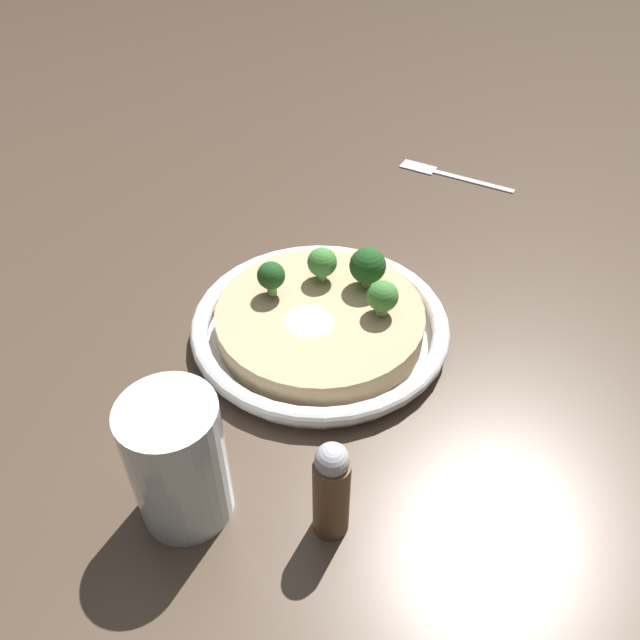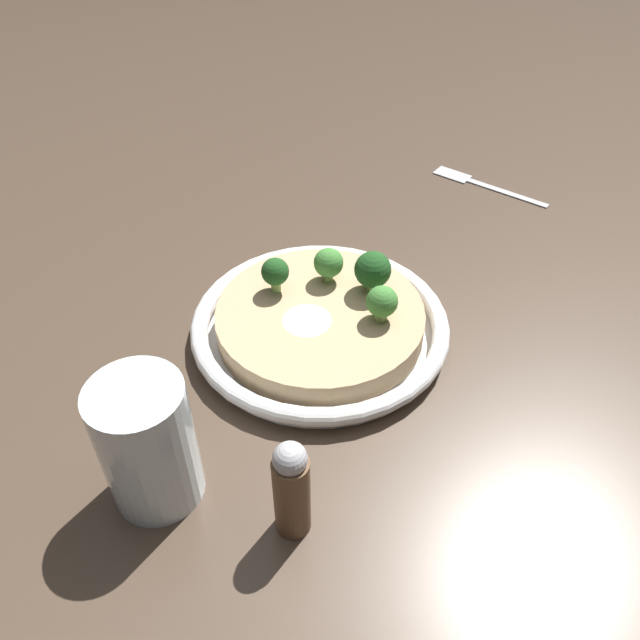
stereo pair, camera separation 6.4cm
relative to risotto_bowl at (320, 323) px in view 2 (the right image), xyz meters
name	(u,v)px [view 2 (the right image)]	position (x,y,z in m)	size (l,w,h in m)	color
ground_plane	(320,335)	(0.00, 0.00, -0.02)	(6.00, 6.00, 0.00)	#47382B
risotto_bowl	(320,323)	(0.00, 0.00, 0.00)	(0.27, 0.27, 0.04)	white
cheese_sprinkle	(310,318)	(0.00, 0.02, 0.02)	(0.05, 0.05, 0.01)	white
broccoli_left	(382,302)	(-0.06, -0.03, 0.04)	(0.03, 0.03, 0.04)	#84A856
broccoli_front	(329,263)	(0.02, -0.04, 0.04)	(0.03, 0.03, 0.04)	#84A856
broccoli_right	(275,273)	(0.06, 0.01, 0.04)	(0.03, 0.03, 0.04)	#84A856
broccoli_front_left	(373,270)	(-0.02, -0.06, 0.04)	(0.04, 0.04, 0.05)	#759E4C
drinking_glass	(148,444)	(-0.02, 0.23, 0.04)	(0.07, 0.07, 0.12)	silver
fork_utensil	(478,183)	(0.03, -0.39, -0.01)	(0.17, 0.03, 0.00)	#B7B7BC
pepper_shaker	(292,488)	(-0.12, 0.18, 0.03)	(0.03, 0.03, 0.10)	brown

